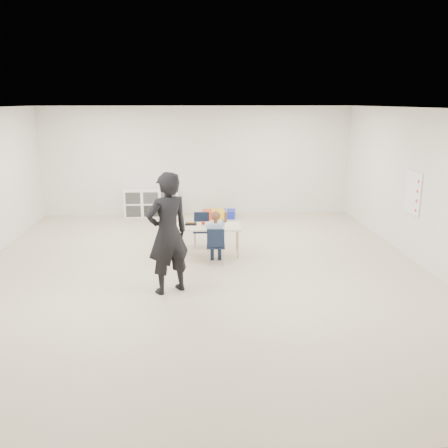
{
  "coord_description": "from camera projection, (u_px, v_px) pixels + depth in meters",
  "views": [
    {
      "loc": [
        -0.11,
        -7.85,
        2.91
      ],
      "look_at": [
        0.41,
        0.06,
        0.85
      ],
      "focal_mm": 38.0,
      "sensor_mm": 36.0,
      "label": 1
    }
  ],
  "objects": [
    {
      "name": "apple_near",
      "position": [
        203.0,
        223.0,
        9.21
      ],
      "size": [
        0.07,
        0.07,
        0.07
      ],
      "primitive_type": "sphere",
      "color": "maroon",
      "rests_on": "table"
    },
    {
      "name": "chair_near",
      "position": [
        216.0,
        245.0,
        8.69
      ],
      "size": [
        0.35,
        0.33,
        0.69
      ],
      "primitive_type": null,
      "rotation": [
        0.0,
        0.0,
        -0.05
      ],
      "color": "black",
      "rests_on": "ground"
    },
    {
      "name": "lunch_tray_far",
      "position": [
        191.0,
        224.0,
        9.23
      ],
      "size": [
        0.23,
        0.17,
        0.03
      ],
      "primitive_type": "cube",
      "rotation": [
        0.0,
        0.0,
        -0.05
      ],
      "color": "black",
      "rests_on": "table"
    },
    {
      "name": "bread_roll",
      "position": [
        221.0,
        225.0,
        9.06
      ],
      "size": [
        0.09,
        0.09,
        0.07
      ],
      "primitive_type": "ellipsoid",
      "color": "#B39149",
      "rests_on": "table"
    },
    {
      "name": "bin_red",
      "position": [
        210.0,
        214.0,
        12.13
      ],
      "size": [
        0.37,
        0.45,
        0.2
      ],
      "primitive_type": "cube",
      "rotation": [
        0.0,
        0.0,
        0.13
      ],
      "color": "red",
      "rests_on": "ground"
    },
    {
      "name": "milk_carton",
      "position": [
        208.0,
        225.0,
        9.03
      ],
      "size": [
        0.07,
        0.07,
        0.1
      ],
      "primitive_type": "cube",
      "rotation": [
        0.0,
        0.0,
        -0.05
      ],
      "color": "white",
      "rests_on": "table"
    },
    {
      "name": "lunch_tray_near",
      "position": [
        215.0,
        224.0,
        9.22
      ],
      "size": [
        0.23,
        0.17,
        0.03
      ],
      "primitive_type": "cube",
      "rotation": [
        0.0,
        0.0,
        -0.05
      ],
      "color": "black",
      "rests_on": "table"
    },
    {
      "name": "apple_far",
      "position": [
        180.0,
        225.0,
        9.06
      ],
      "size": [
        0.07,
        0.07,
        0.07
      ],
      "primitive_type": "sphere",
      "color": "maroon",
      "rests_on": "table"
    },
    {
      "name": "room",
      "position": [
        200.0,
        194.0,
        7.96
      ],
      "size": [
        9.0,
        9.02,
        2.8
      ],
      "color": "#C7B499",
      "rests_on": "ground"
    },
    {
      "name": "child",
      "position": [
        216.0,
        235.0,
        8.64
      ],
      "size": [
        0.48,
        0.48,
        1.09
      ],
      "primitive_type": null,
      "rotation": [
        0.0,
        0.0,
        -0.05
      ],
      "color": "#B8D2F9",
      "rests_on": "chair_near"
    },
    {
      "name": "chair_far",
      "position": [
        201.0,
        230.0,
        9.72
      ],
      "size": [
        0.35,
        0.33,
        0.69
      ],
      "primitive_type": null,
      "rotation": [
        0.0,
        0.0,
        -0.05
      ],
      "color": "black",
      "rests_on": "ground"
    },
    {
      "name": "rules_poster",
      "position": [
        413.0,
        193.0,
        8.83
      ],
      "size": [
        0.02,
        0.6,
        0.8
      ],
      "primitive_type": "cube",
      "color": "white",
      "rests_on": "room"
    },
    {
      "name": "adult",
      "position": [
        168.0,
        233.0,
        7.23
      ],
      "size": [
        0.83,
        0.74,
        1.9
      ],
      "primitive_type": "imported",
      "rotation": [
        0.0,
        0.0,
        3.68
      ],
      "color": "black",
      "rests_on": "ground"
    },
    {
      "name": "cubby_shelf",
      "position": [
        152.0,
        203.0,
        12.28
      ],
      "size": [
        1.4,
        0.4,
        0.7
      ],
      "primitive_type": "cube",
      "color": "white",
      "rests_on": "ground"
    },
    {
      "name": "table",
      "position": [
        208.0,
        240.0,
        9.22
      ],
      "size": [
        1.29,
        0.69,
        0.58
      ],
      "rotation": [
        0.0,
        0.0,
        -0.05
      ],
      "color": "#F7E4C6",
      "rests_on": "ground"
    },
    {
      "name": "bin_blue",
      "position": [
        229.0,
        214.0,
        12.18
      ],
      "size": [
        0.38,
        0.45,
        0.2
      ],
      "primitive_type": "cube",
      "rotation": [
        0.0,
        0.0,
        -0.15
      ],
      "color": "#1724AD",
      "rests_on": "ground"
    },
    {
      "name": "bin_yellow",
      "position": [
        218.0,
        214.0,
        12.17
      ],
      "size": [
        0.33,
        0.43,
        0.21
      ],
      "primitive_type": "cube",
      "rotation": [
        0.0,
        0.0,
        0.01
      ],
      "color": "yellow",
      "rests_on": "ground"
    }
  ]
}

